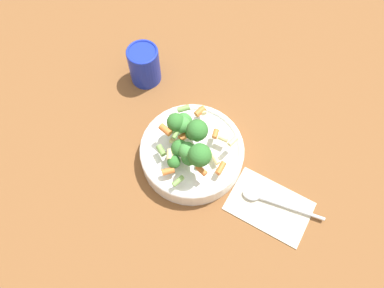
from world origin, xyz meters
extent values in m
plane|color=brown|center=(0.00, 0.00, 0.00)|extent=(3.00, 3.00, 0.00)
cylinder|color=white|center=(0.00, 0.00, 0.02)|extent=(0.23, 0.23, 0.04)
torus|color=white|center=(0.00, 0.00, 0.04)|extent=(0.23, 0.23, 0.01)
cylinder|color=#8CB766|center=(0.01, -0.05, 0.06)|extent=(0.01, 0.01, 0.01)
sphere|color=#33722D|center=(0.01, -0.05, 0.07)|extent=(0.03, 0.03, 0.03)
cylinder|color=#8CB766|center=(0.03, -0.03, 0.06)|extent=(0.01, 0.01, 0.01)
sphere|color=#33722D|center=(0.03, -0.03, 0.08)|extent=(0.03, 0.03, 0.03)
cylinder|color=#8CB766|center=(-0.04, 0.01, 0.06)|extent=(0.01, 0.01, 0.02)
sphere|color=#3D8438|center=(-0.04, 0.01, 0.09)|extent=(0.04, 0.04, 0.04)
cylinder|color=#8CB766|center=(0.02, -0.02, 0.07)|extent=(0.01, 0.01, 0.02)
sphere|color=#479342|center=(0.02, -0.02, 0.09)|extent=(0.04, 0.04, 0.04)
cylinder|color=#8CB766|center=(0.01, 0.01, 0.10)|extent=(0.02, 0.02, 0.02)
sphere|color=#33722D|center=(0.01, 0.01, 0.13)|extent=(0.04, 0.04, 0.04)
cylinder|color=#8CB766|center=(-0.04, 0.00, 0.07)|extent=(0.01, 0.01, 0.02)
sphere|color=#479342|center=(-0.04, 0.00, 0.10)|extent=(0.03, 0.03, 0.03)
cylinder|color=#8CB766|center=(-0.01, 0.01, 0.06)|extent=(0.01, 0.01, 0.01)
sphere|color=#33722D|center=(-0.01, 0.01, 0.08)|extent=(0.03, 0.03, 0.03)
cylinder|color=#8CB766|center=(0.05, -0.02, 0.10)|extent=(0.02, 0.02, 0.02)
sphere|color=#33722D|center=(0.05, -0.02, 0.13)|extent=(0.05, 0.05, 0.05)
cylinder|color=#8CB766|center=(0.00, -0.03, 0.06)|extent=(0.01, 0.01, 0.01)
sphere|color=#33722D|center=(0.00, -0.03, 0.08)|extent=(0.04, 0.04, 0.04)
cylinder|color=#8CB766|center=(-0.04, -0.01, 0.08)|extent=(0.01, 0.01, 0.02)
sphere|color=#33722D|center=(-0.04, -0.01, 0.10)|extent=(0.04, 0.04, 0.04)
cylinder|color=#729E4C|center=(-0.06, -0.01, 0.06)|extent=(0.03, 0.02, 0.01)
cylinder|color=beige|center=(0.00, -0.05, 0.08)|extent=(0.03, 0.02, 0.01)
cylinder|color=orange|center=(-0.05, 0.06, 0.08)|extent=(0.02, 0.03, 0.01)
cylinder|color=orange|center=(0.01, 0.05, 0.07)|extent=(0.02, 0.02, 0.01)
cylinder|color=#729E4C|center=(0.05, -0.07, 0.07)|extent=(0.01, 0.03, 0.01)
cylinder|color=orange|center=(0.06, -0.02, 0.08)|extent=(0.03, 0.02, 0.01)
cylinder|color=beige|center=(0.03, 0.06, 0.07)|extent=(0.02, 0.02, 0.01)
cylinder|color=beige|center=(0.05, 0.02, 0.06)|extent=(0.03, 0.01, 0.01)
cylinder|color=#729E4C|center=(-0.08, 0.03, 0.07)|extent=(0.02, 0.03, 0.01)
cylinder|color=#729E4C|center=(0.04, 0.00, 0.07)|extent=(0.02, 0.03, 0.01)
cylinder|color=beige|center=(-0.03, -0.03, 0.06)|extent=(0.02, 0.02, 0.01)
cylinder|color=#729E4C|center=(-0.02, -0.06, 0.07)|extent=(0.02, 0.01, 0.01)
cylinder|color=beige|center=(0.05, 0.07, 0.09)|extent=(0.02, 0.02, 0.01)
cylinder|color=#729E4C|center=(-0.03, -0.02, 0.09)|extent=(0.02, 0.02, 0.01)
cylinder|color=orange|center=(-0.02, -0.01, 0.07)|extent=(0.02, 0.02, 0.01)
cylinder|color=orange|center=(0.02, -0.07, 0.07)|extent=(0.02, 0.03, 0.01)
cylinder|color=orange|center=(0.08, 0.02, 0.07)|extent=(0.02, 0.03, 0.01)
cylinder|color=beige|center=(-0.05, 0.06, 0.07)|extent=(0.02, 0.02, 0.01)
cylinder|color=orange|center=(-0.04, -0.04, 0.10)|extent=(0.03, 0.02, 0.01)
cylinder|color=#192DAD|center=(-0.25, 0.03, 0.05)|extent=(0.07, 0.07, 0.10)
torus|color=#192DAD|center=(-0.25, 0.03, 0.10)|extent=(0.07, 0.07, 0.01)
cube|color=beige|center=(0.19, 0.07, 0.00)|extent=(0.20, 0.17, 0.01)
cylinder|color=silver|center=(0.22, 0.10, 0.01)|extent=(0.12, 0.09, 0.01)
ellipsoid|color=silver|center=(0.15, 0.05, 0.01)|extent=(0.04, 0.04, 0.01)
camera|label=1|loc=(0.29, -0.20, 0.77)|focal=35.00mm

